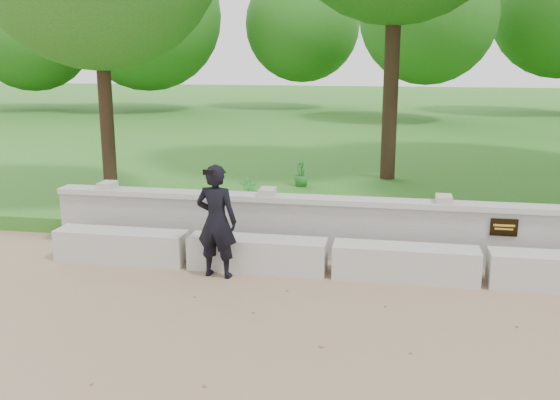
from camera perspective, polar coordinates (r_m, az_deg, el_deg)
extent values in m
plane|color=#8E7357|center=(6.85, 20.01, -12.81)|extent=(80.00, 80.00, 0.00)
cube|color=#316A1C|center=(20.31, 13.92, 5.01)|extent=(40.00, 22.00, 0.25)
cube|color=beige|center=(9.25, -14.30, -4.07)|extent=(1.90, 0.45, 0.45)
cube|color=beige|center=(8.62, -2.08, -4.94)|extent=(1.90, 0.45, 0.45)
cube|color=beige|center=(8.43, 11.37, -5.63)|extent=(1.90, 0.45, 0.45)
cube|color=#B5B3AB|center=(9.11, 17.69, -3.34)|extent=(12.50, 0.25, 0.82)
cube|color=beige|center=(9.00, 17.90, -0.59)|extent=(12.50, 0.35, 0.08)
cube|color=black|center=(8.97, 19.79, -2.37)|extent=(0.36, 0.02, 0.24)
imported|color=black|center=(8.25, -5.82, -1.94)|extent=(0.59, 0.43, 1.53)
cube|color=black|center=(7.80, -6.57, 2.53)|extent=(0.14, 0.04, 0.07)
cylinder|color=#382619|center=(11.46, -15.65, 8.54)|extent=(0.25, 0.25, 3.63)
cylinder|color=#382619|center=(13.55, 10.16, 11.80)|extent=(0.32, 0.32, 4.72)
imported|color=#287529|center=(10.64, -2.89, 0.48)|extent=(0.40, 0.37, 0.62)
imported|color=#287529|center=(12.78, 1.97, 2.52)|extent=(0.40, 0.41, 0.56)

